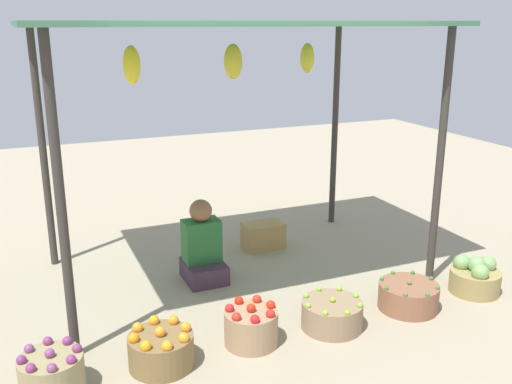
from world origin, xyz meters
TOP-DOWN VIEW (x-y plane):
  - ground_plane at (0.00, 0.00)m, footprint 14.00×14.00m
  - market_stall_structure at (-0.00, 0.00)m, footprint 3.51×2.11m
  - vendor_person at (-0.34, -0.03)m, footprint 0.36×0.44m
  - basket_purple_onions at (-1.79, -1.32)m, footprint 0.42×0.42m
  - basket_oranges at (-1.06, -1.28)m, footprint 0.46×0.46m
  - basket_red_tomatoes at (-0.36, -1.26)m, footprint 0.41×0.41m
  - basket_limes at (0.32, -1.29)m, footprint 0.49×0.49m
  - basket_green_chilies at (1.08, -1.27)m, footprint 0.50×0.50m
  - basket_cabbages at (1.82, -1.25)m, footprint 0.44×0.44m
  - wooden_crate_near_vendor at (0.50, 0.46)m, footprint 0.43×0.27m

SIDE VIEW (x-z plane):
  - ground_plane at x=0.00m, z-range 0.00..0.00m
  - basket_green_chilies at x=1.08m, z-range -0.02..0.24m
  - basket_limes at x=0.32m, z-range -0.02..0.24m
  - basket_oranges at x=-1.06m, z-range -0.02..0.28m
  - wooden_crate_near_vendor at x=0.50m, z-range 0.00..0.28m
  - basket_cabbages at x=1.82m, z-range -0.03..0.31m
  - basket_red_tomatoes at x=-0.36m, z-range -0.02..0.31m
  - basket_purple_onions at x=-1.79m, z-range -0.02..0.31m
  - vendor_person at x=-0.34m, z-range -0.09..0.69m
  - market_stall_structure at x=0.00m, z-range 0.99..3.34m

